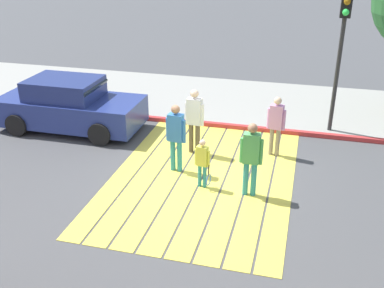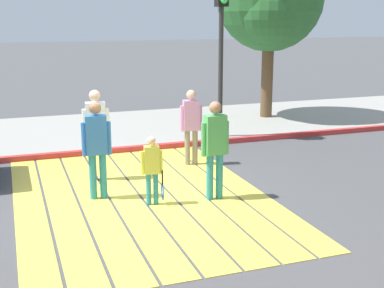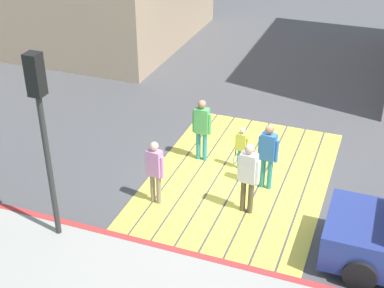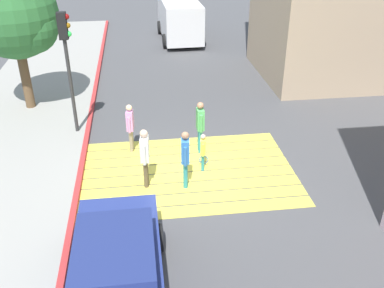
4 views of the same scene
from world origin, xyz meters
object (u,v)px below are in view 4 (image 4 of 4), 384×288
at_px(pedestrian_adult_side, 145,154).
at_px(pedestrian_child_with_racket, 203,150).
at_px(van_down_street, 180,18).
at_px(pedestrian_adult_lead, 200,123).
at_px(traffic_light_corner, 67,50).
at_px(street_tree, 16,17).
at_px(pedestrian_adult_trailing, 130,124).
at_px(pedestrian_teen_behind, 185,155).
at_px(car_parked_near_curb, 117,272).

relative_size(pedestrian_adult_side, pedestrian_child_with_racket, 1.48).
height_order(van_down_street, pedestrian_adult_lead, van_down_street).
bearing_deg(pedestrian_adult_lead, traffic_light_corner, 156.12).
xyz_separation_m(pedestrian_adult_lead, pedestrian_child_with_racket, (-0.08, -1.11, -0.35)).
distance_m(street_tree, pedestrian_adult_lead, 7.82).
bearing_deg(street_tree, pedestrian_adult_lead, -34.51).
height_order(traffic_light_corner, pedestrian_adult_trailing, traffic_light_corner).
xyz_separation_m(van_down_street, traffic_light_corner, (-4.89, -11.83, 1.76)).
bearing_deg(traffic_light_corner, pedestrian_adult_trailing, -37.92).
bearing_deg(van_down_street, traffic_light_corner, -112.47).
bearing_deg(pedestrian_adult_trailing, traffic_light_corner, 142.08).
height_order(street_tree, pedestrian_adult_side, street_tree).
bearing_deg(pedestrian_adult_lead, pedestrian_adult_side, -136.02).
distance_m(traffic_light_corner, pedestrian_teen_behind, 5.46).
xyz_separation_m(pedestrian_adult_trailing, pedestrian_child_with_racket, (2.15, -1.46, -0.28)).
bearing_deg(pedestrian_adult_side, pedestrian_adult_trailing, 100.78).
height_order(pedestrian_adult_side, pedestrian_teen_behind, pedestrian_adult_side).
bearing_deg(traffic_light_corner, street_tree, 129.79).
relative_size(pedestrian_adult_lead, pedestrian_teen_behind, 1.00).
height_order(pedestrian_adult_lead, pedestrian_adult_trailing, pedestrian_adult_lead).
xyz_separation_m(pedestrian_adult_side, pedestrian_child_with_racket, (1.75, 0.65, -0.37)).
xyz_separation_m(traffic_light_corner, pedestrian_adult_side, (2.29, -3.58, -1.99)).
relative_size(van_down_street, pedestrian_teen_behind, 3.00).
height_order(street_tree, pedestrian_adult_trailing, street_tree).
distance_m(van_down_street, pedestrian_adult_trailing, 13.64).
bearing_deg(car_parked_near_curb, street_tree, 109.51).
distance_m(traffic_light_corner, pedestrian_adult_side, 4.69).
relative_size(pedestrian_adult_lead, pedestrian_adult_trailing, 1.07).
relative_size(street_tree, pedestrian_child_with_racket, 4.36).
relative_size(pedestrian_adult_trailing, pedestrian_child_with_racket, 1.35).
distance_m(van_down_street, street_tree, 11.93).
distance_m(street_tree, pedestrian_adult_side, 7.75).
distance_m(pedestrian_adult_trailing, pedestrian_teen_behind, 2.75).
relative_size(pedestrian_adult_side, pedestrian_teen_behind, 1.03).
relative_size(street_tree, pedestrian_adult_trailing, 3.22).
height_order(pedestrian_adult_side, pedestrian_child_with_racket, pedestrian_adult_side).
relative_size(car_parked_near_curb, pedestrian_adult_lead, 2.44).
xyz_separation_m(pedestrian_teen_behind, pedestrian_child_with_racket, (0.63, 0.83, -0.34)).
height_order(van_down_street, pedestrian_teen_behind, van_down_street).
relative_size(street_tree, pedestrian_teen_behind, 3.03).
relative_size(pedestrian_adult_lead, pedestrian_adult_side, 0.98).
bearing_deg(pedestrian_child_with_racket, street_tree, 138.61).
height_order(street_tree, pedestrian_adult_lead, street_tree).
height_order(van_down_street, street_tree, street_tree).
bearing_deg(pedestrian_adult_side, pedestrian_adult_lead, 43.98).
xyz_separation_m(pedestrian_adult_lead, pedestrian_teen_behind, (-0.71, -1.94, -0.00)).
bearing_deg(pedestrian_adult_lead, van_down_street, 86.73).
xyz_separation_m(pedestrian_adult_trailing, pedestrian_adult_side, (0.40, -2.11, 0.09)).
bearing_deg(van_down_street, pedestrian_adult_side, -99.59).
distance_m(pedestrian_adult_lead, pedestrian_adult_trailing, 2.25).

